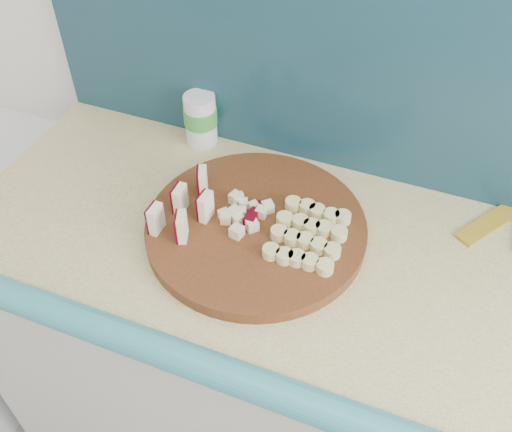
{
  "coord_description": "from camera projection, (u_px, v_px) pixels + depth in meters",
  "views": [
    {
      "loc": [
        -0.1,
        0.78,
        1.76
      ],
      "look_at": [
        -0.4,
        1.51,
        0.96
      ],
      "focal_mm": 40.0,
      "sensor_mm": 36.0,
      "label": 1
    }
  ],
  "objects": [
    {
      "name": "kitchen_counter",
      "position": [
        448.0,
        424.0,
        1.35
      ],
      "size": [
        2.2,
        0.63,
        0.91
      ],
      "color": "beige",
      "rests_on": "ground"
    },
    {
      "name": "cutting_board",
      "position": [
        256.0,
        228.0,
        1.15
      ],
      "size": [
        0.45,
        0.45,
        0.03
      ],
      "primitive_type": "cylinder",
      "rotation": [
        0.0,
        0.0,
        0.0
      ],
      "color": "#47200F",
      "rests_on": "kitchen_counter"
    },
    {
      "name": "canister",
      "position": [
        201.0,
        119.0,
        1.33
      ],
      "size": [
        0.08,
        0.08,
        0.13
      ],
      "rotation": [
        0.0,
        0.0,
        -0.33
      ],
      "color": "silver",
      "rests_on": "kitchen_counter"
    },
    {
      "name": "apple_chunks",
      "position": [
        243.0,
        215.0,
        1.14
      ],
      "size": [
        0.07,
        0.07,
        0.02
      ],
      "color": "#FDF3CA",
      "rests_on": "cutting_board"
    },
    {
      "name": "apple_wedges",
      "position": [
        185.0,
        206.0,
        1.13
      ],
      "size": [
        0.1,
        0.17,
        0.06
      ],
      "color": "#FAEBC8",
      "rests_on": "cutting_board"
    },
    {
      "name": "banana_slices",
      "position": [
        308.0,
        234.0,
        1.11
      ],
      "size": [
        0.14,
        0.17,
        0.02
      ],
      "color": "#D8D184",
      "rests_on": "cutting_board"
    }
  ]
}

